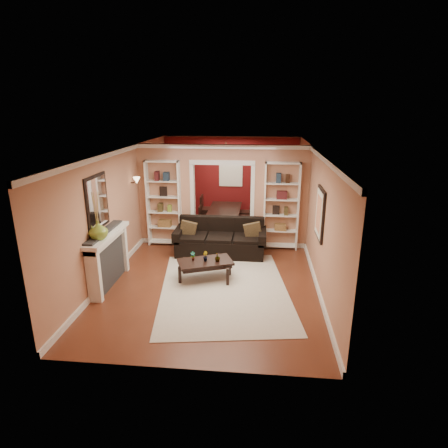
# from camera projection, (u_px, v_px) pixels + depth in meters

# --- Properties ---
(floor) EXTENTS (8.00, 8.00, 0.00)m
(floor) POSITION_uv_depth(u_px,v_px,m) (217.00, 261.00, 9.19)
(floor) COLOR brown
(floor) RESTS_ON ground
(ceiling) EXTENTS (8.00, 8.00, 0.00)m
(ceiling) POSITION_uv_depth(u_px,v_px,m) (217.00, 150.00, 8.39)
(ceiling) COLOR white
(ceiling) RESTS_ON ground
(wall_back) EXTENTS (8.00, 0.00, 8.00)m
(wall_back) POSITION_uv_depth(u_px,v_px,m) (231.00, 177.00, 12.59)
(wall_back) COLOR tan
(wall_back) RESTS_ON ground
(wall_front) EXTENTS (8.00, 0.00, 8.00)m
(wall_front) POSITION_uv_depth(u_px,v_px,m) (182.00, 284.00, 4.99)
(wall_front) COLOR tan
(wall_front) RESTS_ON ground
(wall_left) EXTENTS (0.00, 8.00, 8.00)m
(wall_left) POSITION_uv_depth(u_px,v_px,m) (124.00, 205.00, 9.00)
(wall_left) COLOR tan
(wall_left) RESTS_ON ground
(wall_right) EXTENTS (0.00, 8.00, 8.00)m
(wall_right) POSITION_uv_depth(u_px,v_px,m) (314.00, 210.00, 8.58)
(wall_right) COLOR tan
(wall_right) RESTS_ON ground
(partition_wall) EXTENTS (4.50, 0.15, 2.70)m
(partition_wall) POSITION_uv_depth(u_px,v_px,m) (222.00, 196.00, 9.93)
(partition_wall) COLOR tan
(partition_wall) RESTS_ON floor
(red_back_panel) EXTENTS (4.44, 0.04, 2.64)m
(red_back_panel) POSITION_uv_depth(u_px,v_px,m) (231.00, 178.00, 12.57)
(red_back_panel) COLOR maroon
(red_back_panel) RESTS_ON floor
(dining_window) EXTENTS (0.78, 0.03, 0.98)m
(dining_window) POSITION_uv_depth(u_px,v_px,m) (231.00, 172.00, 12.46)
(dining_window) COLOR #8CA5CC
(dining_window) RESTS_ON wall_back
(area_rug) EXTENTS (3.07, 3.93, 0.01)m
(area_rug) POSITION_uv_depth(u_px,v_px,m) (224.00, 289.00, 7.75)
(area_rug) COLOR beige
(area_rug) RESTS_ON floor
(sofa) EXTENTS (2.31, 1.00, 0.90)m
(sofa) POSITION_uv_depth(u_px,v_px,m) (220.00, 237.00, 9.48)
(sofa) COLOR black
(sofa) RESTS_ON floor
(pillow_left) EXTENTS (0.40, 0.12, 0.40)m
(pillow_left) POSITION_uv_depth(u_px,v_px,m) (188.00, 230.00, 9.48)
(pillow_left) COLOR brown
(pillow_left) RESTS_ON sofa
(pillow_right) EXTENTS (0.43, 0.16, 0.42)m
(pillow_right) POSITION_uv_depth(u_px,v_px,m) (253.00, 231.00, 9.33)
(pillow_right) COLOR brown
(pillow_right) RESTS_ON sofa
(coffee_table) EXTENTS (1.29, 1.00, 0.43)m
(coffee_table) POSITION_uv_depth(u_px,v_px,m) (205.00, 270.00, 8.15)
(coffee_table) COLOR black
(coffee_table) RESTS_ON floor
(plant_left) EXTENTS (0.12, 0.10, 0.20)m
(plant_left) POSITION_uv_depth(u_px,v_px,m) (193.00, 256.00, 8.08)
(plant_left) COLOR #336626
(plant_left) RESTS_ON coffee_table
(plant_center) EXTENTS (0.14, 0.15, 0.21)m
(plant_center) POSITION_uv_depth(u_px,v_px,m) (205.00, 256.00, 8.05)
(plant_center) COLOR #336626
(plant_center) RESTS_ON coffee_table
(plant_right) EXTENTS (0.15, 0.15, 0.21)m
(plant_right) POSITION_uv_depth(u_px,v_px,m) (217.00, 257.00, 8.03)
(plant_right) COLOR #336626
(plant_right) RESTS_ON coffee_table
(bookshelf_left) EXTENTS (0.90, 0.30, 2.30)m
(bookshelf_left) POSITION_uv_depth(u_px,v_px,m) (164.00, 204.00, 9.97)
(bookshelf_left) COLOR white
(bookshelf_left) RESTS_ON floor
(bookshelf_right) EXTENTS (0.90, 0.30, 2.30)m
(bookshelf_right) POSITION_uv_depth(u_px,v_px,m) (281.00, 207.00, 9.68)
(bookshelf_right) COLOR white
(bookshelf_right) RESTS_ON floor
(fireplace) EXTENTS (0.32, 1.70, 1.16)m
(fireplace) POSITION_uv_depth(u_px,v_px,m) (110.00, 259.00, 7.79)
(fireplace) COLOR white
(fireplace) RESTS_ON floor
(vase) EXTENTS (0.36, 0.36, 0.38)m
(vase) POSITION_uv_depth(u_px,v_px,m) (98.00, 230.00, 7.20)
(vase) COLOR olive
(vase) RESTS_ON fireplace
(mirror) EXTENTS (0.03, 0.95, 1.10)m
(mirror) POSITION_uv_depth(u_px,v_px,m) (97.00, 202.00, 7.44)
(mirror) COLOR silver
(mirror) RESTS_ON wall_left
(wall_sconce) EXTENTS (0.18, 0.18, 0.22)m
(wall_sconce) POSITION_uv_depth(u_px,v_px,m) (134.00, 181.00, 9.37)
(wall_sconce) COLOR #FFE0A5
(wall_sconce) RESTS_ON wall_left
(framed_art) EXTENTS (0.04, 0.85, 1.05)m
(framed_art) POSITION_uv_depth(u_px,v_px,m) (320.00, 214.00, 7.57)
(framed_art) COLOR black
(framed_art) RESTS_ON wall_right
(dining_table) EXTENTS (1.73, 0.97, 0.61)m
(dining_table) POSITION_uv_depth(u_px,v_px,m) (226.00, 218.00, 11.69)
(dining_table) COLOR black
(dining_table) RESTS_ON floor
(dining_chair_nw) EXTENTS (0.50, 0.50, 0.77)m
(dining_chair_nw) POSITION_uv_depth(u_px,v_px,m) (207.00, 217.00, 11.44)
(dining_chair_nw) COLOR black
(dining_chair_nw) RESTS_ON floor
(dining_chair_ne) EXTENTS (0.54, 0.54, 0.84)m
(dining_chair_ne) POSITION_uv_depth(u_px,v_px,m) (243.00, 217.00, 11.32)
(dining_chair_ne) COLOR black
(dining_chair_ne) RESTS_ON floor
(dining_chair_sw) EXTENTS (0.47, 0.47, 0.95)m
(dining_chair_sw) POSITION_uv_depth(u_px,v_px,m) (210.00, 209.00, 11.98)
(dining_chair_sw) COLOR black
(dining_chair_sw) RESTS_ON floor
(dining_chair_se) EXTENTS (0.49, 0.49, 0.82)m
(dining_chair_se) POSITION_uv_depth(u_px,v_px,m) (244.00, 212.00, 11.90)
(dining_chair_se) COLOR black
(dining_chair_se) RESTS_ON floor
(chandelier) EXTENTS (0.50, 0.50, 0.30)m
(chandelier) POSITION_uv_depth(u_px,v_px,m) (228.00, 163.00, 11.15)
(chandelier) COLOR #3A261A
(chandelier) RESTS_ON ceiling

